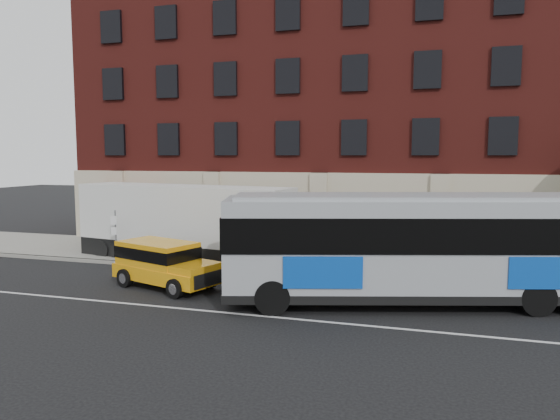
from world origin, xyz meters
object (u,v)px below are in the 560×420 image
(sign_pole, at_px, (115,233))
(yellow_suv, at_px, (163,261))
(shipping_container, at_px, (182,225))
(city_bus, at_px, (427,244))

(sign_pole, height_order, yellow_suv, sign_pole)
(yellow_suv, bearing_deg, shipping_container, 107.63)
(yellow_suv, bearing_deg, city_bus, 2.81)
(sign_pole, height_order, city_bus, city_bus)
(city_bus, bearing_deg, sign_pole, 168.81)
(city_bus, xyz_separation_m, shipping_container, (-11.13, 3.88, -0.26))
(yellow_suv, bearing_deg, sign_pole, 142.87)
(yellow_suv, relative_size, shipping_container, 0.42)
(shipping_container, bearing_deg, yellow_suv, -72.37)
(sign_pole, height_order, shipping_container, shipping_container)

